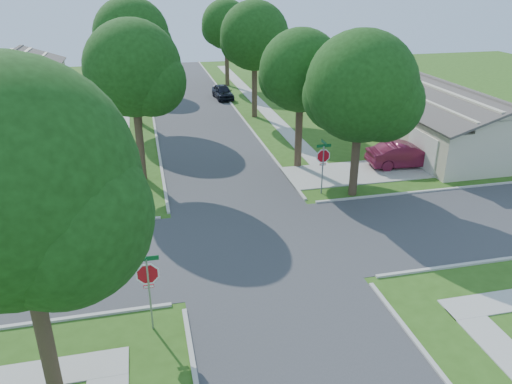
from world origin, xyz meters
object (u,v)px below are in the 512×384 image
at_px(tree_ne_corner, 362,92).
at_px(car_driveway, 405,155).
at_px(tree_w_near, 134,73).
at_px(house_ne_near, 445,123).
at_px(tree_e_mid, 255,39).
at_px(tree_e_far, 227,27).
at_px(stop_sign_ne, 323,158).
at_px(car_curb_west, 150,76).
at_px(tree_e_near, 302,74).
at_px(car_curb_east, 223,92).
at_px(tree_w_mid, 133,39).
at_px(house_ne_far, 345,75).
at_px(stop_sign_sw, 148,277).
at_px(tree_w_far, 133,34).
at_px(house_nw_far, 13,84).
at_px(tree_sw_corner, 17,193).

height_order(tree_ne_corner, car_driveway, tree_ne_corner).
bearing_deg(tree_w_near, tree_ne_corner, -23.56).
xyz_separation_m(tree_ne_corner, house_ne_near, (9.63, 6.79, -4.08)).
bearing_deg(tree_e_mid, tree_e_far, 90.02).
height_order(tree_e_mid, car_driveway, tree_e_mid).
height_order(stop_sign_ne, car_curb_west, stop_sign_ne).
distance_m(house_ne_near, car_curb_west, 33.46).
bearing_deg(stop_sign_ne, tree_e_near, 89.32).
height_order(tree_e_far, tree_ne_corner, tree_e_far).
xyz_separation_m(tree_w_near, car_curb_east, (7.84, 19.02, -5.46)).
height_order(tree_w_mid, car_driveway, tree_w_mid).
bearing_deg(car_driveway, car_curb_east, 25.02).
height_order(tree_e_near, house_ne_far, tree_e_near).
relative_size(tree_e_mid, house_ne_far, 0.68).
xyz_separation_m(tree_e_mid, tree_e_far, (-0.00, 13.00, -0.27)).
xyz_separation_m(stop_sign_sw, house_ne_near, (20.69, 15.70, -0.51)).
bearing_deg(stop_sign_ne, tree_w_far, 107.70).
height_order(stop_sign_ne, car_curb_east, stop_sign_ne).
bearing_deg(car_curb_east, tree_w_near, -116.13).
height_order(house_nw_far, car_curb_west, house_nw_far).
bearing_deg(stop_sign_sw, tree_w_far, 89.93).
bearing_deg(tree_e_far, tree_w_far, -180.00).
bearing_deg(tree_w_far, tree_e_mid, -54.10).
relative_size(tree_e_near, tree_ne_corner, 0.96).
xyz_separation_m(car_driveway, car_curb_west, (-14.31, 30.91, -0.18)).
height_order(tree_w_near, car_driveway, tree_w_near).
height_order(tree_sw_corner, car_driveway, tree_sw_corner).
bearing_deg(house_ne_far, tree_w_near, -135.91).
bearing_deg(tree_e_near, tree_w_near, 180.00).
distance_m(tree_ne_corner, house_ne_far, 26.91).
relative_size(house_ne_far, car_driveway, 2.94).
height_order(stop_sign_ne, tree_e_near, tree_e_near).
distance_m(stop_sign_sw, stop_sign_ne, 13.29).
bearing_deg(tree_w_near, stop_sign_ne, -24.74).
xyz_separation_m(house_nw_far, car_curb_west, (12.79, 6.39, -0.94)).
relative_size(tree_e_mid, tree_w_mid, 0.96).
relative_size(stop_sign_sw, car_driveway, 0.65).
height_order(tree_sw_corner, house_nw_far, tree_sw_corner).
xyz_separation_m(tree_ne_corner, house_nw_far, (-22.35, 27.79, -4.08)).
relative_size(stop_sign_ne, house_nw_far, 0.22).
bearing_deg(tree_w_mid, house_ne_near, -25.88).
bearing_deg(tree_w_far, house_nw_far, -169.95).
relative_size(tree_ne_corner, house_ne_near, 0.64).
bearing_deg(car_curb_east, tree_w_mid, -141.89).
bearing_deg(tree_sw_corner, house_ne_far, 56.94).
distance_m(stop_sign_sw, car_curb_west, 43.13).
bearing_deg(tree_w_mid, car_curb_west, 85.26).
height_order(tree_w_far, tree_sw_corner, tree_sw_corner).
xyz_separation_m(tree_e_near, house_ne_far, (11.24, 19.99, -4.13)).
height_order(tree_e_far, tree_w_near, tree_w_near).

